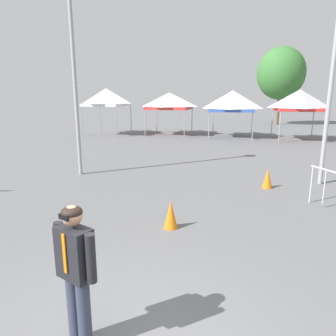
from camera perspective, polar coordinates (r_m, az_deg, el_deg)
name	(u,v)px	position (r m, az deg, el deg)	size (l,w,h in m)	color
canopy_tent_behind_center	(106,97)	(24.71, -11.29, 12.66)	(3.16, 3.16, 3.53)	#9E9EA3
canopy_tent_far_left	(170,101)	(24.19, 0.28, 12.24)	(3.31, 3.31, 3.21)	#9E9EA3
canopy_tent_center	(233,101)	(23.19, 11.82, 11.99)	(3.24, 3.24, 3.34)	#9E9EA3
canopy_tent_behind_left	(299,100)	(22.83, 23.06, 11.41)	(3.10, 3.10, 3.38)	#9E9EA3
person_foreground	(76,268)	(3.83, -16.62, -17.22)	(0.60, 0.39, 1.78)	#33384C
light_pole_opposite_side	(73,59)	(12.15, -17.04, 18.71)	(0.36, 0.36, 7.38)	#9E9EA3
tree_behind_tents_center	(281,73)	(35.19, 20.10, 16.04)	(4.82, 4.82, 7.88)	brown
traffic_cone_lot_center	(171,215)	(7.07, 0.52, -8.58)	(0.32, 0.32, 0.64)	orange
traffic_cone_near_barrier	(268,178)	(10.60, 17.87, -1.83)	(0.32, 0.32, 0.64)	orange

